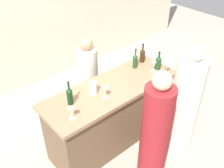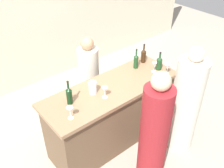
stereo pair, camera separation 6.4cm
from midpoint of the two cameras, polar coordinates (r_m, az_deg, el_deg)
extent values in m
plane|color=#9E9384|center=(4.05, -0.47, -12.01)|extent=(12.00, 12.00, 0.00)
cube|color=beige|center=(4.91, -18.12, 14.86)|extent=(8.00, 0.10, 2.80)
cube|color=brown|center=(3.72, -0.50, -7.14)|extent=(1.88, 0.62, 0.93)
cube|color=#8C6B4C|center=(3.41, -0.54, -1.03)|extent=(1.96, 0.70, 0.05)
cylinder|color=black|center=(3.11, -9.95, -2.97)|extent=(0.07, 0.07, 0.19)
cone|color=black|center=(3.04, -10.16, -1.26)|extent=(0.07, 0.07, 0.04)
cylinder|color=black|center=(3.00, -10.28, -0.35)|extent=(0.03, 0.03, 0.08)
cylinder|color=black|center=(2.98, -10.37, 0.37)|extent=(0.03, 0.03, 0.01)
cylinder|color=#193D1E|center=(3.78, 4.67, 4.89)|extent=(0.07, 0.07, 0.18)
cone|color=#193D1E|center=(3.72, 4.75, 6.33)|extent=(0.07, 0.07, 0.04)
cylinder|color=#193D1E|center=(3.70, 4.79, 7.09)|extent=(0.02, 0.02, 0.08)
cylinder|color=black|center=(3.68, 4.82, 7.69)|extent=(0.03, 0.03, 0.01)
cylinder|color=#331E0F|center=(3.94, 6.30, 6.12)|extent=(0.08, 0.08, 0.18)
cone|color=#331E0F|center=(3.89, 6.40, 7.51)|extent=(0.08, 0.08, 0.03)
cylinder|color=#331E0F|center=(3.86, 6.45, 8.23)|extent=(0.03, 0.03, 0.08)
cylinder|color=black|center=(3.84, 6.49, 8.81)|extent=(0.03, 0.03, 0.01)
cylinder|color=#193D1E|center=(3.79, 9.78, 4.47)|extent=(0.08, 0.08, 0.17)
cone|color=#193D1E|center=(3.75, 9.93, 5.76)|extent=(0.08, 0.08, 0.03)
cylinder|color=#193D1E|center=(3.72, 10.01, 6.44)|extent=(0.03, 0.03, 0.07)
cylinder|color=black|center=(3.70, 10.07, 6.99)|extent=(0.03, 0.03, 0.01)
cylinder|color=white|center=(3.76, 11.45, 2.47)|extent=(0.06, 0.06, 0.00)
cylinder|color=white|center=(3.74, 11.51, 2.89)|extent=(0.01, 0.01, 0.06)
cone|color=white|center=(3.70, 11.64, 3.86)|extent=(0.08, 0.08, 0.09)
cylinder|color=white|center=(2.96, -9.54, -7.62)|extent=(0.06, 0.06, 0.00)
cylinder|color=white|center=(2.93, -9.62, -6.99)|extent=(0.01, 0.01, 0.08)
cone|color=white|center=(2.88, -9.77, -5.83)|extent=(0.08, 0.08, 0.07)
cylinder|color=white|center=(3.22, -2.09, -2.97)|extent=(0.06, 0.06, 0.00)
cylinder|color=white|center=(3.20, -2.10, -2.48)|extent=(0.01, 0.01, 0.07)
cone|color=white|center=(3.15, -2.13, -1.39)|extent=(0.07, 0.07, 0.09)
cylinder|color=white|center=(3.77, 8.64, 2.89)|extent=(0.07, 0.07, 0.00)
cylinder|color=white|center=(3.74, 8.69, 3.43)|extent=(0.01, 0.01, 0.08)
cone|color=white|center=(3.71, 8.79, 4.42)|extent=(0.07, 0.07, 0.07)
cylinder|color=silver|center=(3.25, -4.85, -0.86)|extent=(0.10, 0.10, 0.16)
cylinder|color=maroon|center=(3.17, 8.99, -11.15)|extent=(0.45, 0.45, 1.39)
sphere|color=#D8AD8C|center=(2.66, 10.53, 0.74)|extent=(0.22, 0.22, 0.22)
cylinder|color=beige|center=(3.65, 15.51, -4.53)|extent=(0.50, 0.50, 1.42)
sphere|color=beige|center=(3.22, 17.72, 6.55)|extent=(0.20, 0.20, 0.20)
cylinder|color=beige|center=(4.14, -5.71, 0.21)|extent=(0.42, 0.42, 1.21)
sphere|color=tan|center=(3.79, -6.32, 8.87)|extent=(0.20, 0.20, 0.20)
camera|label=1|loc=(0.03, -90.55, -0.39)|focal=41.00mm
camera|label=2|loc=(0.03, 89.45, 0.39)|focal=41.00mm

